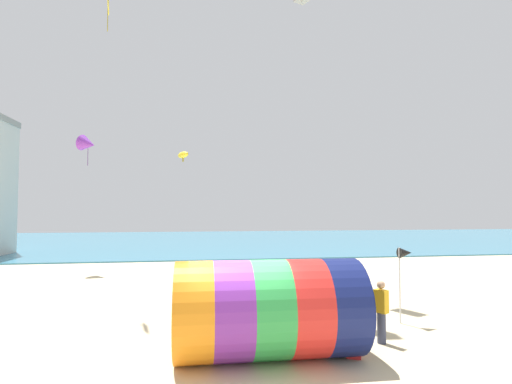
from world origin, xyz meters
The scene contains 8 objects.
ground_plane centered at (0.00, 0.00, 0.00)m, with size 120.00×120.00×0.00m, color beige.
sea centered at (0.00, 39.82, 0.05)m, with size 120.00×40.00×0.10m, color teal.
giant_inflatable_tube centered at (0.78, 0.07, 1.23)m, with size 4.73×2.52×2.46m.
kite_handler centered at (4.11, 0.68, 0.89)m, with size 0.37×0.42×1.74m.
kite_purple_delta centered at (-7.67, 16.04, 7.88)m, with size 1.52×1.43×1.95m.
kite_yellow_parafoil centered at (-1.86, 17.42, 7.51)m, with size 1.10×1.50×0.74m.
beach_flag centered at (5.84, 2.44, 2.21)m, with size 0.47×0.36×2.49m.
cooler_box centered at (2.96, -0.13, 0.18)m, with size 0.52×0.36×0.36m, color red.
Camera 1 is at (-1.13, -9.99, 3.72)m, focal length 28.00 mm.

